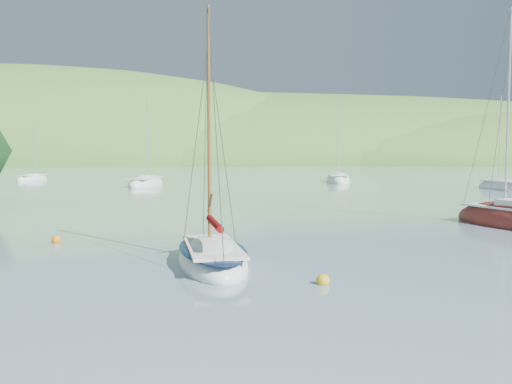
{
  "coord_description": "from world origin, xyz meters",
  "views": [
    {
      "loc": [
        -2.51,
        -16.9,
        4.13
      ],
      "look_at": [
        -0.38,
        8.0,
        2.24
      ],
      "focal_mm": 40.0,
      "sensor_mm": 36.0,
      "label": 1
    }
  ],
  "objects": [
    {
      "name": "ground",
      "position": [
        0.0,
        0.0,
        0.0
      ],
      "size": [
        700.0,
        700.0,
        0.0
      ],
      "primitive_type": "plane",
      "color": "slate",
      "rests_on": "ground"
    },
    {
      "name": "shoreline_hills",
      "position": [
        -9.66,
        172.42,
        0.0
      ],
      "size": [
        690.0,
        135.0,
        56.0
      ],
      "color": "#42762D",
      "rests_on": "ground"
    },
    {
      "name": "daysailer_white",
      "position": [
        -2.36,
        3.24,
        0.22
      ],
      "size": [
        3.06,
        6.69,
        9.95
      ],
      "rotation": [
        0.0,
        0.0,
        0.11
      ],
      "color": "white",
      "rests_on": "ground"
    },
    {
      "name": "distant_sloop_a",
      "position": [
        -9.33,
        47.11,
        0.19
      ],
      "size": [
        4.67,
        8.39,
        11.35
      ],
      "rotation": [
        0.0,
        0.0,
        -0.25
      ],
      "color": "white",
      "rests_on": "ground"
    },
    {
      "name": "distant_sloop_b",
      "position": [
        13.66,
        52.58,
        0.19
      ],
      "size": [
        4.21,
        8.53,
        11.65
      ],
      "rotation": [
        0.0,
        0.0,
        -0.17
      ],
      "color": "white",
      "rests_on": "ground"
    },
    {
      "name": "distant_sloop_c",
      "position": [
        -25.55,
        60.31,
        0.15
      ],
      "size": [
        3.93,
        6.09,
        8.21
      ],
      "rotation": [
        0.0,
        0.0,
        -0.36
      ],
      "color": "white",
      "rests_on": "ground"
    },
    {
      "name": "distant_sloop_d",
      "position": [
        27.54,
        38.45,
        0.18
      ],
      "size": [
        3.78,
        7.61,
        10.39
      ],
      "rotation": [
        0.0,
        0.0,
        0.17
      ],
      "color": "white",
      "rests_on": "ground"
    },
    {
      "name": "mooring_buoys",
      "position": [
        1.14,
        5.73,
        0.12
      ],
      "size": [
        24.48,
        11.9,
        0.41
      ],
      "color": "gold",
      "rests_on": "ground"
    }
  ]
}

